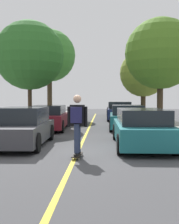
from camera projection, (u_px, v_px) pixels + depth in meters
name	position (u px, v px, depth m)	size (l,w,h in m)	color
ground	(78.00, 152.00, 9.19)	(80.00, 80.00, 0.00)	#424244
center_line	(85.00, 136.00, 13.18)	(0.12, 39.20, 0.01)	gold
parked_car_left_nearest	(21.00, 127.00, 10.43)	(1.99, 4.25, 1.38)	#38383D
parked_car_left_near	(49.00, 118.00, 15.79)	(2.06, 4.55, 1.34)	maroon
parked_car_right_nearest	(141.00, 128.00, 10.20)	(1.87, 4.68, 1.34)	#196066
parked_car_right_near	(127.00, 117.00, 16.11)	(2.07, 4.67, 1.35)	#196066
parked_car_right_far	(120.00, 111.00, 22.78)	(2.11, 4.40, 1.47)	navy
parked_car_right_farthest	(116.00, 109.00, 29.16)	(1.90, 4.52, 1.39)	black
street_tree_left_nearest	(29.00, 55.00, 18.58)	(4.47, 4.47, 6.61)	#3D2D1E
street_tree_left_near	(49.00, 56.00, 25.54)	(4.63, 4.63, 7.73)	#3D2D1E
street_tree_right_nearest	(160.00, 54.00, 15.70)	(3.89, 3.89, 5.98)	#3D2D1E
street_tree_right_near	(143.00, 73.00, 22.27)	(3.65, 3.65, 5.38)	#3D2D1E
fire_hydrant	(18.00, 122.00, 15.15)	(0.20, 0.20, 0.70)	#B2140F
skateboard	(77.00, 155.00, 8.21)	(0.27, 0.85, 0.10)	black
skateboarder	(77.00, 121.00, 8.14)	(0.58, 0.71, 1.70)	black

